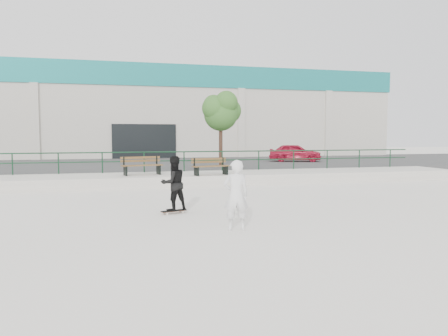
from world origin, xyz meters
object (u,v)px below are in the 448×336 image
object	(u,v)px
bench_left	(142,166)
skateboard	(174,211)
standing_skater	(173,183)
seated_skater	(236,195)
red_car	(295,153)
bench_right	(211,167)
tree	(221,110)

from	to	relation	value
bench_left	skateboard	xyz separation A→B (m)	(0.42, -7.52, -0.86)
bench_left	standing_skater	bearing A→B (deg)	-98.81
bench_left	seated_skater	bearing A→B (deg)	-93.19
skateboard	standing_skater	size ratio (longest dim) A/B	0.49
bench_left	red_car	distance (m)	13.53
skateboard	standing_skater	bearing A→B (deg)	0.00
bench_right	tree	distance (m)	6.33
bench_right	standing_skater	bearing A→B (deg)	-123.78
standing_skater	seated_skater	bearing A→B (deg)	96.25
bench_left	seated_skater	xyz separation A→B (m)	(1.58, -10.22, -0.05)
tree	red_car	distance (m)	7.51
tree	standing_skater	world-z (taller)	tree
standing_skater	seated_skater	distance (m)	2.94
bench_right	standing_skater	xyz separation A→B (m)	(-2.64, -6.61, 0.01)
red_car	skateboard	size ratio (longest dim) A/B	4.50
bench_left	red_car	world-z (taller)	red_car
bench_right	bench_left	bearing A→B (deg)	151.28
bench_left	standing_skater	distance (m)	7.54
red_car	seated_skater	xyz separation A→B (m)	(-9.50, -17.97, -0.24)
red_car	standing_skater	size ratio (longest dim) A/B	2.22
tree	skateboard	world-z (taller)	tree
skateboard	standing_skater	world-z (taller)	standing_skater
tree	seated_skater	distance (m)	15.28
bench_right	seated_skater	xyz separation A→B (m)	(-1.48, -9.30, -0.03)
red_car	skateboard	distance (m)	18.66
bench_right	skateboard	distance (m)	7.16
bench_right	seated_skater	size ratio (longest dim) A/B	1.04
bench_left	red_car	bearing A→B (deg)	22.96
tree	standing_skater	distance (m)	13.07
standing_skater	seated_skater	xyz separation A→B (m)	(1.16, -2.69, -0.04)
red_car	seated_skater	bearing A→B (deg)	173.69
bench_right	skateboard	size ratio (longest dim) A/B	2.26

